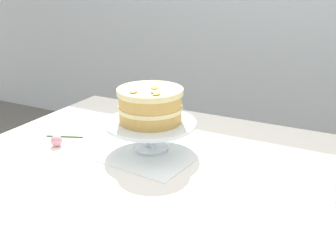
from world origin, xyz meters
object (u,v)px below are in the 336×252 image
cake_stand (151,126)px  layer_cake (150,105)px  fallen_rose (57,140)px  dining_table (179,202)px

cake_stand → layer_cake: 0.07m
cake_stand → fallen_rose: size_ratio=2.34×
layer_cake → fallen_rose: (-0.30, -0.11, -0.14)m
dining_table → fallen_rose: (-0.45, -0.00, 0.11)m
dining_table → layer_cake: 0.31m
cake_stand → dining_table: bearing=-35.3°
dining_table → fallen_rose: bearing=-179.7°
layer_cake → fallen_rose: 0.34m
dining_table → cake_stand: (-0.15, 0.11, 0.17)m
dining_table → fallen_rose: size_ratio=11.28×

